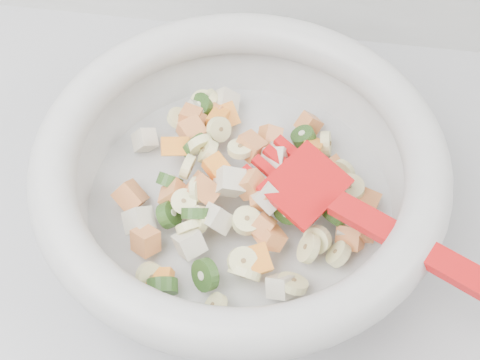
# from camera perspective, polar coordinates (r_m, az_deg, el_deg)

# --- Properties ---
(mixing_bowl) EXTENTS (0.44, 0.36, 0.11)m
(mixing_bowl) POSITION_cam_1_polar(r_m,az_deg,el_deg) (0.58, 0.05, 0.42)
(mixing_bowl) COLOR silver
(mixing_bowl) RESTS_ON counter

